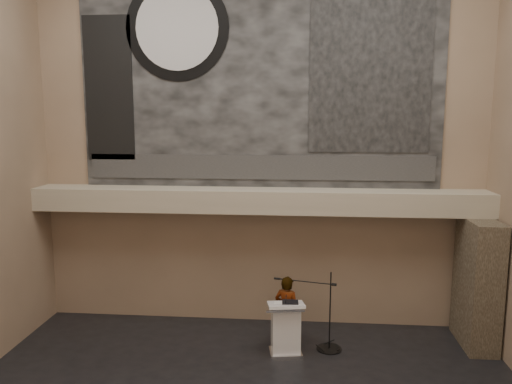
# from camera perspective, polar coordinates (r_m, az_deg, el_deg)

# --- Properties ---
(wall_back) EXTENTS (10.00, 0.02, 8.50)m
(wall_back) POSITION_cam_1_polar(r_m,az_deg,el_deg) (11.25, 0.36, 5.92)
(wall_back) COLOR #826952
(wall_back) RESTS_ON floor
(wall_front) EXTENTS (10.00, 0.02, 8.50)m
(wall_front) POSITION_cam_1_polar(r_m,az_deg,el_deg) (3.38, -10.78, -1.37)
(wall_front) COLOR #826952
(wall_front) RESTS_ON floor
(soffit) EXTENTS (10.00, 0.80, 0.50)m
(soffit) POSITION_cam_1_polar(r_m,az_deg,el_deg) (11.00, 0.18, -0.96)
(soffit) COLOR tan
(soffit) RESTS_ON wall_back
(sprinkler_left) EXTENTS (0.04, 0.04, 0.06)m
(sprinkler_left) POSITION_cam_1_polar(r_m,az_deg,el_deg) (11.25, -7.99, -2.28)
(sprinkler_left) COLOR #B2893D
(sprinkler_left) RESTS_ON soffit
(sprinkler_right) EXTENTS (0.04, 0.04, 0.06)m
(sprinkler_right) POSITION_cam_1_polar(r_m,az_deg,el_deg) (11.01, 10.07, -2.58)
(sprinkler_right) COLOR #B2893D
(sprinkler_right) RESTS_ON soffit
(banner) EXTENTS (8.00, 0.05, 5.00)m
(banner) POSITION_cam_1_polar(r_m,az_deg,el_deg) (11.24, 0.35, 13.32)
(banner) COLOR black
(banner) RESTS_ON wall_back
(banner_text_strip) EXTENTS (7.76, 0.02, 0.55)m
(banner_text_strip) POSITION_cam_1_polar(r_m,az_deg,el_deg) (11.23, 0.33, 2.85)
(banner_text_strip) COLOR #2C2C2C
(banner_text_strip) RESTS_ON banner
(banner_clock_rim) EXTENTS (2.30, 0.02, 2.30)m
(banner_clock_rim) POSITION_cam_1_polar(r_m,az_deg,el_deg) (11.60, -9.02, 18.05)
(banner_clock_rim) COLOR black
(banner_clock_rim) RESTS_ON banner
(banner_clock_face) EXTENTS (1.84, 0.02, 1.84)m
(banner_clock_face) POSITION_cam_1_polar(r_m,az_deg,el_deg) (11.58, -9.04, 18.06)
(banner_clock_face) COLOR silver
(banner_clock_face) RESTS_ON banner
(banner_building_print) EXTENTS (2.60, 0.02, 3.60)m
(banner_building_print) POSITION_cam_1_polar(r_m,az_deg,el_deg) (11.27, 12.95, 13.60)
(banner_building_print) COLOR black
(banner_building_print) RESTS_ON banner
(banner_brick_print) EXTENTS (1.10, 0.02, 3.20)m
(banner_brick_print) POSITION_cam_1_polar(r_m,az_deg,el_deg) (11.95, -16.47, 11.26)
(banner_brick_print) COLOR black
(banner_brick_print) RESTS_ON banner
(stone_pier) EXTENTS (0.60, 1.40, 2.70)m
(stone_pier) POSITION_cam_1_polar(r_m,az_deg,el_deg) (11.54, 23.98, -9.47)
(stone_pier) COLOR #3D3225
(stone_pier) RESTS_ON floor
(lectern) EXTENTS (0.79, 0.62, 1.13)m
(lectern) POSITION_cam_1_polar(r_m,az_deg,el_deg) (10.44, 3.41, -15.35)
(lectern) COLOR silver
(lectern) RESTS_ON floor
(binder) EXTENTS (0.33, 0.27, 0.04)m
(binder) POSITION_cam_1_polar(r_m,az_deg,el_deg) (10.21, 3.94, -12.49)
(binder) COLOR black
(binder) RESTS_ON lectern
(papers) EXTENTS (0.21, 0.28, 0.00)m
(papers) POSITION_cam_1_polar(r_m,az_deg,el_deg) (10.17, 2.65, -12.65)
(papers) COLOR silver
(papers) RESTS_ON lectern
(speaker_person) EXTENTS (0.63, 0.53, 1.49)m
(speaker_person) POSITION_cam_1_polar(r_m,az_deg,el_deg) (10.81, 3.55, -13.36)
(speaker_person) COLOR silver
(speaker_person) RESTS_ON floor
(mic_stand) EXTENTS (1.42, 0.54, 1.66)m
(mic_stand) POSITION_cam_1_polar(r_m,az_deg,el_deg) (10.87, 8.16, -16.19)
(mic_stand) COLOR black
(mic_stand) RESTS_ON floor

